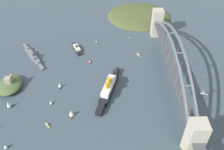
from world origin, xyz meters
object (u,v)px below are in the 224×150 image
(small_boat_10, at_px, (71,113))
(small_boat_4, at_px, (138,55))
(small_boat_0, at_px, (60,85))
(small_boat_1, at_px, (47,125))
(ocean_liner, at_px, (109,88))
(naval_cruiser, at_px, (33,56))
(channel_marker_buoy, at_px, (138,55))
(small_boat_7, at_px, (130,38))
(fort_island_mid_harbor, at_px, (10,85))
(seaplane_taxiing_near_bridge, at_px, (204,94))
(small_boat_5, at_px, (90,62))
(small_boat_6, at_px, (5,146))
(small_boat_2, at_px, (9,104))
(harbor_arch_bridge, at_px, (171,64))
(harbor_ferry_steamer, at_px, (77,48))
(small_boat_9, at_px, (51,102))
(small_boat_3, at_px, (96,42))

(small_boat_10, bearing_deg, small_boat_4, -37.93)
(small_boat_0, distance_m, small_boat_1, 63.72)
(ocean_liner, distance_m, naval_cruiser, 139.72)
(ocean_liner, xyz_separation_m, channel_marker_buoy, (77.29, -46.71, -5.17))
(small_boat_7, bearing_deg, fort_island_mid_harbor, 124.30)
(ocean_liner, relative_size, seaplane_taxiing_near_bridge, 8.73)
(seaplane_taxiing_near_bridge, bearing_deg, small_boat_7, 31.97)
(small_boat_5, xyz_separation_m, small_boat_7, (64.08, -65.63, -0.03))
(small_boat_5, distance_m, small_boat_6, 165.76)
(small_boat_2, distance_m, channel_marker_buoy, 197.47)
(seaplane_taxiing_near_bridge, distance_m, small_boat_6, 243.41)
(ocean_liner, relative_size, small_boat_6, 11.92)
(small_boat_1, height_order, small_boat_6, small_boat_6)
(harbor_arch_bridge, distance_m, seaplane_taxiing_near_bridge, 56.99)
(small_boat_4, xyz_separation_m, small_boat_5, (-16.88, 75.42, -0.06))
(small_boat_6, relative_size, small_boat_7, 1.03)
(small_boat_7, bearing_deg, harbor_ferry_steamer, 109.05)
(seaplane_taxiing_near_bridge, height_order, small_boat_10, small_boat_10)
(small_boat_4, relative_size, channel_marker_buoy, 3.66)
(small_boat_9, bearing_deg, small_boat_2, 94.25)
(small_boat_0, distance_m, small_boat_2, 66.95)
(naval_cruiser, bearing_deg, small_boat_7, -72.37)
(harbor_arch_bridge, xyz_separation_m, small_boat_2, (-47.95, 206.57, -21.44))
(small_boat_5, height_order, small_boat_7, small_boat_5)
(fort_island_mid_harbor, distance_m, small_boat_9, 66.87)
(ocean_liner, xyz_separation_m, small_boat_4, (79.53, -47.94, -5.48))
(naval_cruiser, xyz_separation_m, harbor_ferry_steamer, (18.64, -66.26, -0.22))
(naval_cruiser, relative_size, small_boat_9, 9.85)
(small_boat_10, bearing_deg, small_boat_5, -9.52)
(harbor_ferry_steamer, distance_m, small_boat_7, 93.05)
(naval_cruiser, distance_m, small_boat_6, 159.27)
(harbor_arch_bridge, height_order, small_boat_7, harbor_arch_bridge)
(harbor_ferry_steamer, bearing_deg, naval_cruiser, 105.71)
(small_boat_1, height_order, small_boat_4, small_boat_1)
(small_boat_5, bearing_deg, ocean_liner, -156.31)
(harbor_arch_bridge, xyz_separation_m, small_boat_10, (-63.21, 128.30, -21.49))
(ocean_liner, bearing_deg, small_boat_5, 23.69)
(harbor_arch_bridge, bearing_deg, fort_island_mid_harbor, 93.45)
(fort_island_mid_harbor, xyz_separation_m, small_boat_9, (-31.25, -59.09, -1.94))
(small_boat_7, bearing_deg, channel_marker_buoy, -170.17)
(small_boat_0, bearing_deg, small_boat_9, 166.87)
(naval_cruiser, relative_size, channel_marker_buoy, 24.63)
(small_boat_1, xyz_separation_m, small_boat_3, (169.63, -51.81, 0.00))
(fort_island_mid_harbor, bearing_deg, harbor_ferry_steamer, -43.73)
(harbor_arch_bridge, relative_size, small_boat_3, 31.59)
(harbor_ferry_steamer, xyz_separation_m, small_boat_3, (20.02, -30.71, -1.57))
(seaplane_taxiing_near_bridge, bearing_deg, small_boat_9, 93.18)
(small_boat_9, distance_m, small_boat_10, 33.64)
(ocean_liner, height_order, small_boat_10, ocean_liner)
(ocean_liner, bearing_deg, small_boat_3, 9.31)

